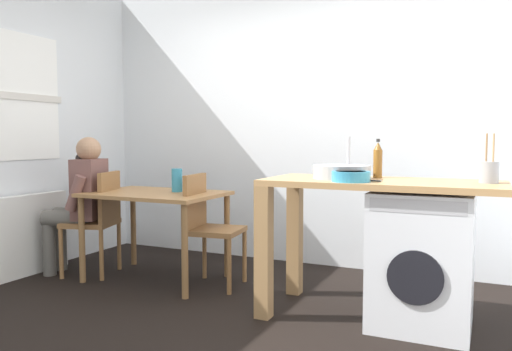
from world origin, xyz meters
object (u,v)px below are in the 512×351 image
seated_person (80,198)px  chair_opposite (207,223)px  dining_table (155,204)px  utensil_crock (489,172)px  washing_machine (422,259)px  bottle_tall_green (378,160)px  mixing_bowl (351,176)px  chair_person_seat (98,217)px  vase (177,180)px

seated_person → chair_opposite: bearing=-98.8°
chair_opposite → dining_table: bearing=-92.4°
chair_opposite → utensil_crock: utensil_crock is taller
washing_machine → bottle_tall_green: size_ratio=3.24×
dining_table → utensil_crock: 2.55m
seated_person → washing_machine: seated_person is taller
dining_table → mixing_bowl: size_ratio=4.60×
chair_person_seat → seated_person: 0.23m
chair_opposite → mixing_bowl: 1.40m
chair_person_seat → mixing_bowl: mixing_bowl is taller
chair_person_seat → mixing_bowl: size_ratio=3.76×
dining_table → chair_person_seat: (-0.55, -0.08, -0.14)m
mixing_bowl → utensil_crock: size_ratio=0.80×
chair_person_seat → washing_machine: (2.70, -0.08, -0.08)m
dining_table → chair_person_seat: size_ratio=1.22×
chair_opposite → vase: bearing=-107.6°
dining_table → bottle_tall_green: 1.88m
dining_table → chair_person_seat: chair_person_seat is taller
seated_person → vase: 0.90m
washing_machine → utensil_crock: size_ratio=2.87×
mixing_bowl → utensil_crock: utensil_crock is taller
chair_opposite → bottle_tall_green: size_ratio=3.39×
bottle_tall_green → utensil_crock: 0.70m
dining_table → utensil_crock: size_ratio=3.67×
dining_table → chair_person_seat: 0.57m
dining_table → vase: 0.27m
chair_person_seat → utensil_crock: bearing=-107.4°
dining_table → utensil_crock: bearing=-2.5°
dining_table → bottle_tall_green: size_ratio=4.14×
utensil_crock → vase: utensil_crock is taller
bottle_tall_green → utensil_crock: utensil_crock is taller
bottle_tall_green → utensil_crock: bearing=-10.9°
dining_table → seated_person: 0.71m
chair_person_seat → vase: (0.70, 0.18, 0.33)m
seated_person → washing_machine: size_ratio=1.40×
chair_opposite → seated_person: (-1.18, -0.17, 0.16)m
chair_person_seat → chair_opposite: 1.03m
chair_opposite → vase: 0.47m
mixing_bowl → vase: size_ratio=1.22×
dining_table → mixing_bowl: (1.75, -0.36, 0.31)m
chair_person_seat → bottle_tall_green: 2.44m
chair_opposite → washing_machine: size_ratio=1.05×
washing_machine → utensil_crock: bearing=8.1°
chair_opposite → vase: size_ratio=4.59×
bottle_tall_green → vase: bottle_tall_green is taller
chair_opposite → seated_person: bearing=-89.3°
seated_person → bottle_tall_green: seated_person is taller
washing_machine → vase: bearing=172.6°
vase → dining_table: bearing=-146.3°
washing_machine → vase: (-2.01, 0.26, 0.41)m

